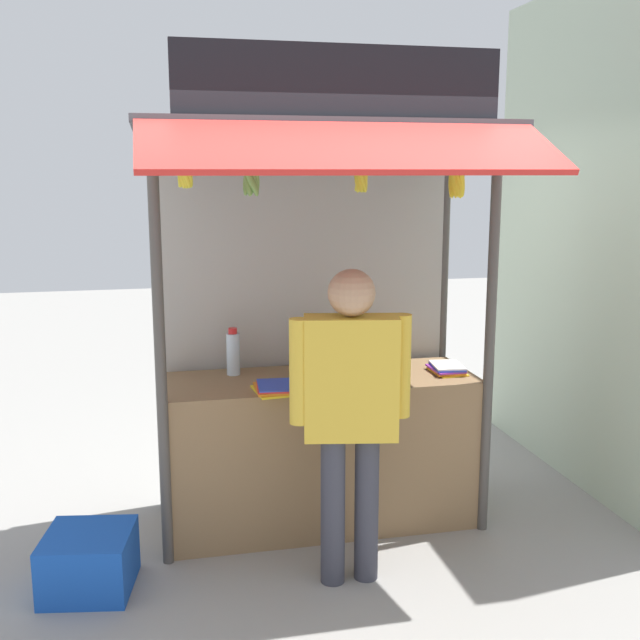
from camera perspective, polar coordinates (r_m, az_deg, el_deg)
ground_plane at (r=4.88m, az=-0.00°, el=-14.71°), size 20.00×20.00×0.00m
stall_counter at (r=4.70m, az=-0.00°, el=-9.69°), size 1.86×0.65×0.91m
stall_structure at (r=4.50m, az=-0.24°, el=4.94°), size 2.06×1.47×2.74m
water_bottle_front_left at (r=4.56m, az=-1.25°, el=-2.76°), size 0.07×0.07×0.26m
water_bottle_back_right at (r=4.62m, az=-6.52°, el=-2.46°), size 0.08×0.08×0.29m
water_bottle_far_left at (r=4.73m, az=0.91°, el=-2.12°), size 0.08×0.08×0.28m
magazine_stack_mid_left at (r=4.72m, az=9.46°, el=-3.60°), size 0.20×0.26×0.05m
magazine_stack_back_left at (r=4.45m, az=3.28°, el=-4.53°), size 0.21×0.29×0.03m
magazine_stack_far_right at (r=4.27m, az=-3.19°, el=-5.10°), size 0.28×0.29×0.04m
banana_bunch_inner_left at (r=4.18m, az=10.20°, el=10.12°), size 0.11×0.11×0.28m
banana_bunch_inner_right at (r=4.01m, az=3.12°, el=10.55°), size 0.09×0.09×0.25m
banana_bunch_rightmost at (r=3.90m, az=-5.16°, el=10.32°), size 0.10×0.10×0.26m
banana_bunch_leftmost at (r=3.87m, az=-10.04°, el=10.63°), size 0.09×0.09×0.22m
vendor_person at (r=3.86m, az=2.31°, el=-5.88°), size 0.63×0.28×1.65m
plastic_crate at (r=4.27m, az=-16.90°, el=-16.89°), size 0.50×0.50×0.31m
neighbour_wall at (r=5.44m, az=19.73°, el=5.69°), size 0.20×2.40×3.35m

